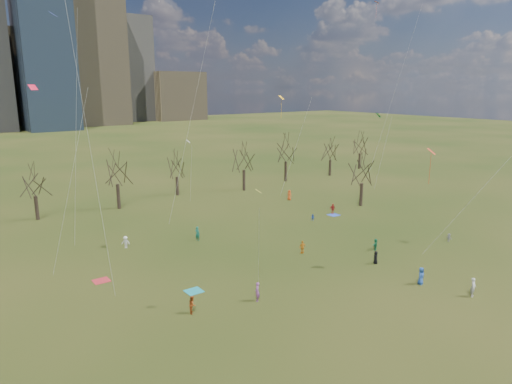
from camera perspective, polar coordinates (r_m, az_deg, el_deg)
ground at (r=47.96m, az=8.68°, el=-10.81°), size 500.00×500.00×0.00m
bare_tree_row at (r=75.96m, az=-11.41°, el=2.78°), size 113.04×29.80×9.50m
blanket_teal at (r=45.40m, az=-7.77°, el=-12.18°), size 1.60×1.50×0.03m
blanket_navy at (r=71.31m, az=9.68°, el=-2.84°), size 1.60×1.50×0.03m
blanket_crimson at (r=49.77m, az=-18.77°, el=-10.45°), size 1.60×1.50×0.03m
person_0 at (r=48.97m, az=19.93°, el=-9.83°), size 0.97×0.74×1.77m
person_1 at (r=48.18m, az=25.51°, el=-10.69°), size 0.79×0.66×1.83m
person_2 at (r=41.17m, az=-7.94°, el=-13.75°), size 0.94×0.97×1.58m
person_3 at (r=63.25m, az=22.97°, el=-5.27°), size 0.55×0.76×1.06m
person_4 at (r=54.48m, az=5.83°, el=-6.87°), size 0.97×0.53×1.57m
person_5 at (r=57.19m, az=14.71°, el=-6.35°), size 1.37×0.92×1.42m
person_6 at (r=52.93m, az=14.74°, el=-7.91°), size 0.78×0.85×1.47m
person_7 at (r=42.82m, az=0.16°, el=-12.36°), size 0.71×0.78×1.79m
person_8 at (r=67.59m, az=7.11°, el=-3.19°), size 0.54×0.60×1.03m
person_9 at (r=58.25m, az=-15.99°, el=-6.04°), size 1.10×1.00×1.49m
person_10 at (r=71.68m, az=9.56°, el=-2.09°), size 1.02×0.61×1.63m
person_12 at (r=79.54m, az=4.19°, el=-0.38°), size 0.81×1.00×1.78m
person_13 at (r=59.07m, az=-7.33°, el=-5.17°), size 0.66×0.79×1.86m
kites_airborne at (r=60.45m, az=2.58°, el=8.62°), size 68.55×43.26×33.01m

